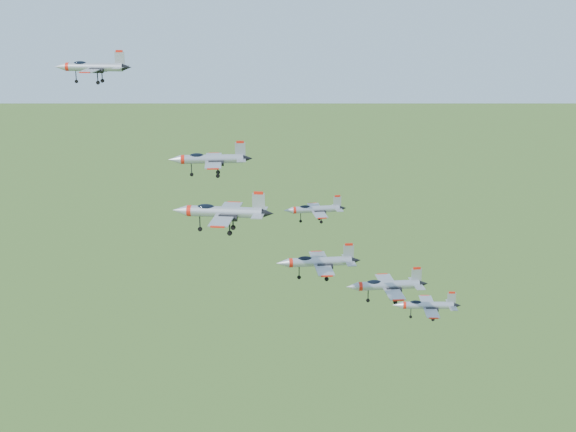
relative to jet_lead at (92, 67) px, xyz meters
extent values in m
cylinder|color=#969AA2|center=(0.35, -0.11, -0.03)|extent=(9.13, 3.99, 1.32)
cone|color=#969AA2|center=(-4.89, 1.53, -0.03)|extent=(2.14, 1.81, 1.32)
cone|color=black|center=(5.39, -1.68, -0.03)|extent=(1.69, 1.50, 1.12)
ellipsoid|color=black|center=(-1.79, 0.56, 0.47)|extent=(2.42, 1.57, 0.84)
cube|color=#969AA2|center=(-0.31, -2.89, -0.29)|extent=(3.57, 4.97, 0.14)
cube|color=#969AA2|center=(1.39, 2.55, -0.29)|extent=(3.57, 4.97, 0.14)
cube|color=#969AA2|center=(4.33, -1.35, 1.34)|extent=(1.49, 0.57, 2.13)
cube|color=red|center=(4.33, -1.35, 2.46)|extent=(1.11, 0.47, 0.36)
cylinder|color=#969AA2|center=(17.70, -7.16, -14.11)|extent=(9.97, 2.78, 1.43)
cone|color=#969AA2|center=(11.83, -6.34, -14.11)|extent=(2.15, 1.68, 1.43)
cone|color=black|center=(23.34, -7.95, -14.11)|extent=(1.69, 1.41, 1.21)
ellipsoid|color=black|center=(15.31, -6.83, -13.57)|extent=(2.53, 1.35, 0.90)
cube|color=#969AA2|center=(17.49, -10.23, -14.38)|extent=(3.17, 5.13, 0.15)
cube|color=#969AA2|center=(18.34, -4.15, -14.38)|extent=(3.17, 5.13, 0.15)
cube|color=#969AA2|center=(22.15, -7.79, -12.63)|extent=(1.65, 0.36, 2.30)
cube|color=red|center=(22.15, -7.79, -11.42)|extent=(1.22, 0.32, 0.38)
cylinder|color=#969AA2|center=(16.66, -28.72, -16.53)|extent=(10.14, 4.71, 1.47)
cone|color=#969AA2|center=(10.86, -26.73, -16.53)|extent=(2.41, 2.06, 1.47)
cone|color=black|center=(22.24, -30.64, -16.53)|extent=(1.91, 1.70, 1.25)
ellipsoid|color=black|center=(14.30, -27.91, -15.98)|extent=(2.71, 1.81, 0.94)
cube|color=#969AA2|center=(15.84, -31.80, -16.82)|extent=(4.09, 5.57, 0.16)
cube|color=#969AA2|center=(17.90, -25.79, -16.82)|extent=(4.09, 5.57, 0.16)
cube|color=#969AA2|center=(21.06, -30.23, -15.00)|extent=(1.65, 0.68, 2.38)
cube|color=red|center=(21.06, -30.23, -13.75)|extent=(1.23, 0.56, 0.40)
cylinder|color=#969AA2|center=(35.29, -5.32, -24.02)|extent=(8.01, 1.64, 1.15)
cone|color=#969AA2|center=(30.52, -5.03, -24.02)|extent=(1.66, 1.25, 1.15)
cone|color=black|center=(39.87, -5.61, -24.02)|extent=(1.30, 1.05, 0.98)
ellipsoid|color=black|center=(33.35, -5.20, -23.59)|extent=(1.99, 0.95, 0.73)
cube|color=#969AA2|center=(35.31, -7.80, -24.24)|extent=(2.27, 4.01, 0.12)
cube|color=#969AA2|center=(35.62, -2.86, -24.24)|extent=(2.27, 4.01, 0.12)
cube|color=#969AA2|center=(38.90, -5.55, -22.83)|extent=(1.33, 0.19, 1.86)
cube|color=red|center=(38.90, -5.55, -21.85)|extent=(0.98, 0.18, 0.31)
cylinder|color=#969AA2|center=(32.03, -20.85, -27.63)|extent=(9.63, 2.35, 1.38)
cone|color=#969AA2|center=(26.33, -20.26, -27.63)|extent=(2.04, 1.57, 1.38)
cone|color=black|center=(37.51, -21.42, -27.63)|extent=(1.60, 1.32, 1.17)
ellipsoid|color=black|center=(29.71, -20.61, -27.11)|extent=(2.42, 1.23, 0.87)
cube|color=#969AA2|center=(31.93, -23.83, -27.89)|extent=(2.91, 4.89, 0.15)
cube|color=#969AA2|center=(32.54, -17.92, -27.89)|extent=(2.91, 4.89, 0.15)
cube|color=#969AA2|center=(36.35, -21.30, -26.20)|extent=(1.60, 0.29, 2.23)
cube|color=red|center=(36.35, -21.30, -25.03)|extent=(1.18, 0.27, 0.37)
cylinder|color=#969AA2|center=(45.22, -14.95, -34.84)|extent=(10.23, 2.46, 1.46)
cone|color=#969AA2|center=(39.17, -14.35, -34.84)|extent=(2.16, 1.66, 1.46)
cone|color=black|center=(51.05, -15.52, -34.84)|extent=(1.69, 1.39, 1.24)
ellipsoid|color=black|center=(42.76, -14.70, -34.29)|extent=(2.57, 1.29, 0.93)
cube|color=#969AA2|center=(45.14, -18.11, -35.12)|extent=(3.07, 5.19, 0.16)
cube|color=#969AA2|center=(45.76, -11.83, -35.12)|extent=(3.07, 5.19, 0.16)
cube|color=#969AA2|center=(49.82, -15.40, -33.32)|extent=(1.69, 0.30, 2.37)
cube|color=red|center=(49.82, -15.40, -32.08)|extent=(1.25, 0.28, 0.39)
cylinder|color=#969AA2|center=(55.60, -7.14, -42.61)|extent=(9.09, 3.27, 1.30)
cone|color=#969AA2|center=(50.32, -5.94, -42.61)|extent=(2.05, 1.67, 1.30)
cone|color=black|center=(60.68, -8.30, -42.61)|extent=(1.61, 1.39, 1.11)
ellipsoid|color=black|center=(53.45, -6.65, -42.12)|extent=(2.36, 1.40, 0.83)
cube|color=#969AA2|center=(55.17, -9.92, -42.86)|extent=(3.23, 4.81, 0.14)
cube|color=#969AA2|center=(56.41, -4.45, -42.86)|extent=(3.23, 4.81, 0.14)
cube|color=#969AA2|center=(59.61, -8.05, -41.26)|extent=(1.49, 0.45, 2.11)
cube|color=red|center=(59.61, -8.05, -40.15)|extent=(1.11, 0.38, 0.35)
camera|label=1|loc=(3.33, -130.97, 13.96)|focal=50.00mm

